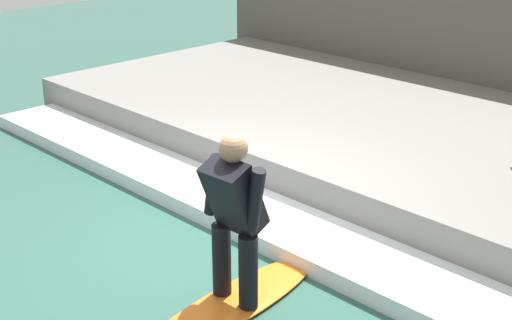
{
  "coord_description": "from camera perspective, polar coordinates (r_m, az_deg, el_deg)",
  "views": [
    {
      "loc": [
        -4.18,
        -4.8,
        3.38
      ],
      "look_at": [
        0.61,
        0.0,
        0.7
      ],
      "focal_mm": 50.0,
      "sensor_mm": 36.0,
      "label": 1
    }
  ],
  "objects": [
    {
      "name": "ground_plane",
      "position": [
        7.21,
        -3.46,
        -6.45
      ],
      "size": [
        28.0,
        28.0,
        0.0
      ],
      "primitive_type": "plane",
      "color": "#2D564C"
    },
    {
      "name": "concrete_ledge",
      "position": [
        9.35,
        11.35,
        1.64
      ],
      "size": [
        4.4,
        10.15,
        0.52
      ],
      "primitive_type": "cube",
      "color": "slate",
      "rests_on": "ground_plane"
    },
    {
      "name": "back_wall",
      "position": [
        11.22,
        18.76,
        7.96
      ],
      "size": [
        0.5,
        10.66,
        1.92
      ],
      "primitive_type": "cube",
      "color": "#544F49",
      "rests_on": "ground_plane"
    },
    {
      "name": "wave_foam_crest",
      "position": [
        7.52,
        -0.19,
        -4.41
      ],
      "size": [
        0.87,
        9.64,
        0.18
      ],
      "primitive_type": "cube",
      "color": "silver",
      "rests_on": "ground_plane"
    },
    {
      "name": "surfboard_riding",
      "position": [
        6.18,
        -1.68,
        -11.28
      ],
      "size": [
        2.09,
        0.63,
        0.06
      ],
      "color": "orange",
      "rests_on": "ground_plane"
    },
    {
      "name": "surfer_riding",
      "position": [
        5.76,
        -1.77,
        -4.14
      ],
      "size": [
        0.47,
        0.66,
        1.48
      ],
      "color": "black",
      "rests_on": "surfboard_riding"
    }
  ]
}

